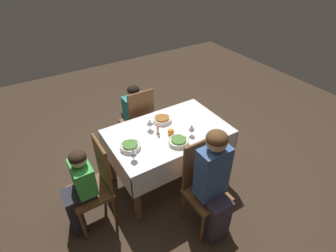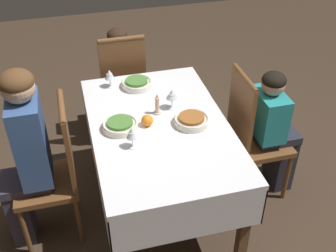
{
  "view_description": "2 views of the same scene",
  "coord_description": "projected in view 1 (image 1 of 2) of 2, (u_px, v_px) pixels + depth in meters",
  "views": [
    {
      "loc": [
        1.26,
        2.02,
        2.57
      ],
      "look_at": [
        0.05,
        0.08,
        0.91
      ],
      "focal_mm": 28.0,
      "sensor_mm": 36.0,
      "label": 1
    },
    {
      "loc": [
        -2.09,
        0.49,
        2.34
      ],
      "look_at": [
        -0.1,
        -0.03,
        0.82
      ],
      "focal_mm": 45.0,
      "sensor_mm": 36.0,
      "label": 2
    }
  ],
  "objects": [
    {
      "name": "wine_glass_south",
      "position": [
        150.0,
        122.0,
        2.94
      ],
      "size": [
        0.08,
        0.08,
        0.14
      ],
      "color": "white",
      "rests_on": "dining_table"
    },
    {
      "name": "wine_glass_east",
      "position": [
        133.0,
        153.0,
        2.54
      ],
      "size": [
        0.07,
        0.07,
        0.14
      ],
      "color": "white",
      "rests_on": "dining_table"
    },
    {
      "name": "person_child_green",
      "position": [
        79.0,
        189.0,
        2.58
      ],
      "size": [
        0.33,
        0.3,
        1.0
      ],
      "rotation": [
        0.0,
        0.0,
        1.57
      ],
      "color": "#282833",
      "rests_on": "ground_plane"
    },
    {
      "name": "chair_north",
      "position": [
        203.0,
        183.0,
        2.65
      ],
      "size": [
        0.39,
        0.39,
        1.02
      ],
      "rotation": [
        0.0,
        0.0,
        3.14
      ],
      "color": "brown",
      "rests_on": "ground_plane"
    },
    {
      "name": "person_child_teal",
      "position": [
        133.0,
        113.0,
        3.68
      ],
      "size": [
        0.3,
        0.33,
        1.01
      ],
      "color": "#282833",
      "rests_on": "ground_plane"
    },
    {
      "name": "bowl_east",
      "position": [
        130.0,
        146.0,
        2.73
      ],
      "size": [
        0.22,
        0.22,
        0.06
      ],
      "color": "silver",
      "rests_on": "dining_table"
    },
    {
      "name": "candle_centerpiece",
      "position": [
        158.0,
        130.0,
        2.91
      ],
      "size": [
        0.05,
        0.05,
        0.15
      ],
      "color": "beige",
      "rests_on": "dining_table"
    },
    {
      "name": "bowl_north",
      "position": [
        179.0,
        141.0,
        2.79
      ],
      "size": [
        0.22,
        0.22,
        0.06
      ],
      "color": "silver",
      "rests_on": "dining_table"
    },
    {
      "name": "chair_south",
      "position": [
        139.0,
        120.0,
        3.57
      ],
      "size": [
        0.39,
        0.39,
        1.02
      ],
      "color": "brown",
      "rests_on": "ground_plane"
    },
    {
      "name": "bowl_south",
      "position": [
        162.0,
        119.0,
        3.12
      ],
      "size": [
        0.22,
        0.22,
        0.06
      ],
      "color": "silver",
      "rests_on": "dining_table"
    },
    {
      "name": "wine_glass_north",
      "position": [
        192.0,
        128.0,
        2.86
      ],
      "size": [
        0.07,
        0.07,
        0.14
      ],
      "color": "white",
      "rests_on": "dining_table"
    },
    {
      "name": "ground_plane",
      "position": [
        168.0,
        177.0,
        3.44
      ],
      "size": [
        8.0,
        8.0,
        0.0
      ],
      "primitive_type": "plane",
      "color": "#3D2D21"
    },
    {
      "name": "dining_table",
      "position": [
        168.0,
        138.0,
        3.05
      ],
      "size": [
        1.36,
        0.86,
        0.77
      ],
      "color": "silver",
      "rests_on": "ground_plane"
    },
    {
      "name": "orange_fruit",
      "position": [
        171.0,
        132.0,
        2.91
      ],
      "size": [
        0.08,
        0.08,
        0.08
      ],
      "primitive_type": "sphere",
      "color": "orange",
      "rests_on": "dining_table"
    },
    {
      "name": "person_adult_denim",
      "position": [
        215.0,
        181.0,
        2.44
      ],
      "size": [
        0.3,
        0.34,
        1.26
      ],
      "rotation": [
        0.0,
        0.0,
        3.14
      ],
      "color": "#383342",
      "rests_on": "ground_plane"
    },
    {
      "name": "chair_east",
      "position": [
        96.0,
        182.0,
        2.66
      ],
      "size": [
        0.39,
        0.39,
        1.02
      ],
      "rotation": [
        0.0,
        0.0,
        1.57
      ],
      "color": "brown",
      "rests_on": "ground_plane"
    }
  ]
}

